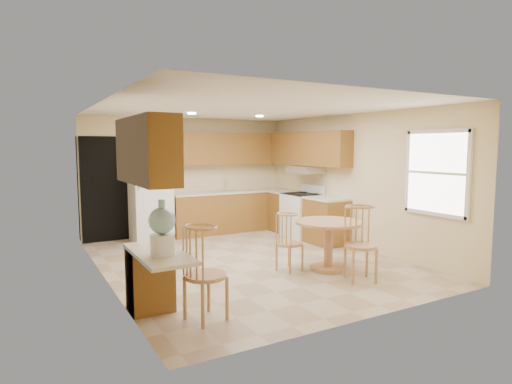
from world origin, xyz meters
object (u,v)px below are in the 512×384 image
chair_table_a (293,237)px  water_crock (162,230)px  dining_table (329,238)px  chair_table_b (366,237)px  chair_desk (209,265)px  refrigerator (151,198)px  stove (302,215)px

chair_table_a → water_crock: 2.53m
dining_table → water_crock: size_ratio=1.78×
dining_table → chair_table_b: 0.77m
chair_table_a → chair_desk: bearing=-72.4°
chair_table_a → refrigerator: bearing=-173.0°
chair_table_a → chair_desk: 2.16m
chair_table_a → chair_desk: (-1.84, -1.12, 0.09)m
refrigerator → dining_table: (1.79, -3.44, -0.36)m
chair_table_a → water_crock: water_crock is taller
dining_table → chair_desk: (-2.39, -0.96, 0.14)m
chair_table_b → water_crock: size_ratio=1.82×
stove → water_crock: 4.98m
chair_table_b → dining_table: bearing=-64.4°
refrigerator → stove: size_ratio=1.58×
chair_desk → water_crock: (-0.45, 0.16, 0.40)m
stove → chair_desk: (-3.47, -3.18, 0.16)m
water_crock → refrigerator: bearing=76.1°
chair_table_b → stove: bearing=-87.4°
chair_table_a → dining_table: bearing=59.5°
refrigerator → chair_table_a: size_ratio=1.95×
stove → chair_desk: 4.71m
dining_table → chair_table_a: bearing=163.2°
chair_table_b → water_crock: water_crock is taller
chair_table_a → water_crock: (-2.29, -0.96, 0.49)m
dining_table → chair_desk: chair_desk is taller
refrigerator → stove: (2.88, -1.22, -0.39)m
chair_table_a → chair_table_b: chair_table_b is taller
stove → chair_table_a: 2.62m
stove → chair_table_b: stove is taller
dining_table → water_crock: water_crock is taller
stove → chair_table_a: size_ratio=1.23×
refrigerator → chair_table_b: refrigerator is taller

